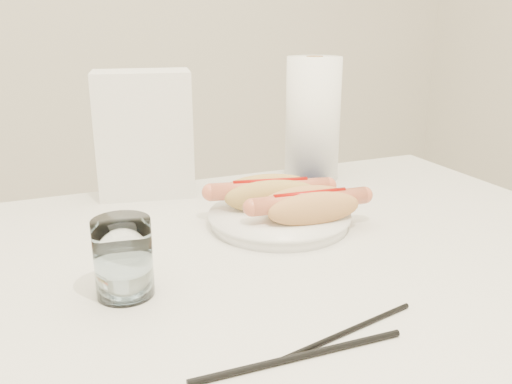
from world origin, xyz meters
name	(u,v)px	position (x,y,z in m)	size (l,w,h in m)	color
table	(244,296)	(0.00, 0.00, 0.69)	(1.20, 0.80, 0.75)	silver
plate	(279,220)	(0.10, 0.10, 0.76)	(0.22, 0.22, 0.02)	white
hotdog_left	(270,194)	(0.10, 0.13, 0.79)	(0.20, 0.11, 0.05)	tan
hotdog_right	(310,206)	(0.13, 0.06, 0.79)	(0.19, 0.09, 0.05)	tan
water_glass	(123,258)	(-0.17, -0.04, 0.80)	(0.07, 0.07, 0.10)	silver
chopstick_near	(300,356)	(-0.04, -0.24, 0.75)	(0.01, 0.01, 0.23)	black
chopstick_far	(348,331)	(0.03, -0.22, 0.75)	(0.01, 0.01, 0.19)	black
napkin_box	(144,134)	(-0.06, 0.35, 0.87)	(0.17, 0.10, 0.23)	silver
navy_napkin	(301,196)	(0.20, 0.21, 0.75)	(0.15, 0.15, 0.01)	#101534
paper_towel_roll	(313,119)	(0.28, 0.32, 0.87)	(0.11, 0.11, 0.25)	white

